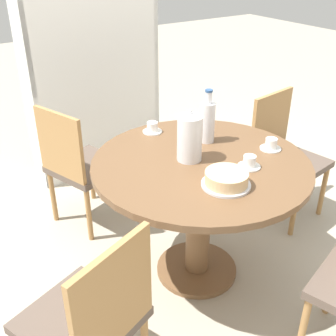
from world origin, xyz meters
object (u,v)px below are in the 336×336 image
Objects in this scene: water_bottle at (208,121)px; cake_main at (226,179)px; cup_a at (271,145)px; chair_d at (284,154)px; chair_a at (80,164)px; bookshelf at (93,69)px; cup_c at (249,163)px; coffee_pot at (190,137)px; cup_b at (152,128)px; chair_b at (91,318)px.

water_bottle is 1.31× the size of cake_main.
cup_a is (0.46, 0.16, -0.01)m from cake_main.
cup_a is at bearing -157.00° from chair_d.
chair_a is 3.70× the size of cake_main.
cake_main is (-0.15, -1.79, -0.08)m from bookshelf.
chair_d is at bearing 1.95° from water_bottle.
bookshelf is 1.72m from cup_c.
coffee_pot reaches higher than cup_a.
coffee_pot is at bearing -93.20° from cup_b.
cake_main is at bearing 176.38° from chair_a.
chair_d is 1.60m from bookshelf.
coffee_pot reaches higher than chair_b.
chair_a is 7.42× the size of cup_b.
cake_main is 2.00× the size of cup_c.
chair_a is at bearing 128.78° from cup_a.
coffee_pot reaches higher than chair_a.
water_bottle is 0.50m from cake_main.
chair_b is at bearing -150.88° from coffee_pot.
chair_b is at bearing -170.83° from cake_main.
cup_b is at bearing -154.97° from chair_b.
chair_d reaches higher than cup_a.
bookshelf reaches higher than cup_b.
chair_b is 1.29m from cup_a.
chair_a reaches higher than cup_c.
chair_b is 0.46× the size of bookshelf.
chair_a is 1.18m from cake_main.
bookshelf is 7.98× the size of cake_main.
chair_d reaches higher than cup_b.
chair_a is 0.46× the size of bookshelf.
bookshelf reaches higher than cake_main.
coffee_pot is 0.33m from cup_c.
cake_main is 0.71m from cup_b.
cup_c is at bearing 170.27° from chair_b.
cup_b is 1.00× the size of cup_c.
bookshelf is 1.49m from coffee_pot.
chair_d is 0.46× the size of bookshelf.
cup_c is (-0.01, -0.36, -0.10)m from water_bottle.
cup_c is at bearing 92.04° from bookshelf.
coffee_pot is (-0.14, -1.48, 0.01)m from bookshelf.
cake_main is at bearing -160.91° from cup_c.
cup_c is (0.21, 0.07, -0.01)m from cake_main.
water_bottle reaches higher than cup_b.
bookshelf is 1.80m from cake_main.
cup_c is at bearing -92.01° from water_bottle.
bookshelf is at bearing 83.78° from cup_b.
coffee_pot is (0.31, -0.78, 0.42)m from chair_a.
water_bottle is at bearing 87.99° from cup_c.
cup_a is at bearing 172.00° from chair_b.
chair_d is at bearing 120.48° from bookshelf.
cup_b is (-0.19, 0.28, -0.10)m from water_bottle.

